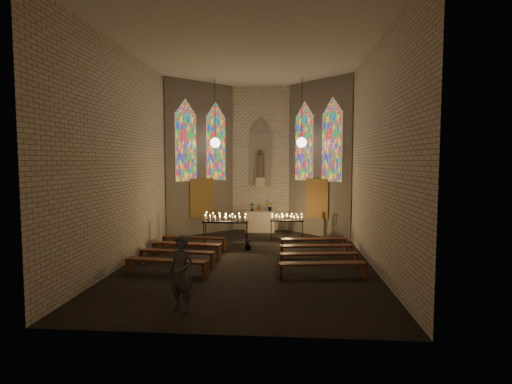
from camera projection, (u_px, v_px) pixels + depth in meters
The scene contains 18 objects.
floor at pixel (250, 260), 13.73m from camera, with size 12.00×12.00×0.00m, color black.
room at pixel (257, 153), 16.80m from camera, with size 8.22×12.43×7.00m.
altar at pixel (260, 221), 19.11m from camera, with size 1.40×0.60×1.00m, color beige.
flower_vase_left at pixel (252, 207), 19.11m from camera, with size 0.21×0.14×0.40m, color #4C723F.
flower_vase_center at pixel (260, 207), 19.05m from camera, with size 0.37×0.32×0.41m, color #4C723F.
flower_vase_right at pixel (270, 206), 19.07m from camera, with size 0.24×0.20×0.44m, color #4C723F.
aisle_flower_pot at pixel (248, 244), 15.21m from camera, with size 0.25×0.25×0.44m, color #4C723F.
votive_stand_left at pixel (226, 219), 15.54m from camera, with size 1.78×0.45×1.30m.
votive_stand_right at pixel (287, 219), 17.14m from camera, with size 1.44×0.35×1.06m.
pew_left_0 at pixel (194, 239), 15.38m from camera, with size 2.51×0.68×0.48m.
pew_right_0 at pixel (314, 241), 15.03m from camera, with size 2.51×0.68×0.48m.
pew_left_1 at pixel (186, 245), 14.19m from camera, with size 2.51×0.68×0.48m.
pew_right_1 at pixel (316, 248), 13.84m from camera, with size 2.51×0.68×0.48m.
pew_left_2 at pixel (177, 253), 12.99m from camera, with size 2.51×0.68×0.48m.
pew_right_2 at pixel (319, 256), 12.65m from camera, with size 2.51×0.68×0.48m.
pew_left_3 at pixel (166, 262), 11.80m from camera, with size 2.51×0.68×0.48m.
pew_right_3 at pixel (322, 265), 11.46m from camera, with size 2.51×0.68×0.48m.
visitor at pixel (181, 274), 8.91m from camera, with size 0.63×0.42×1.74m, color #4D4C57.
Camera 1 is at (1.24, -13.46, 3.37)m, focal length 28.00 mm.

